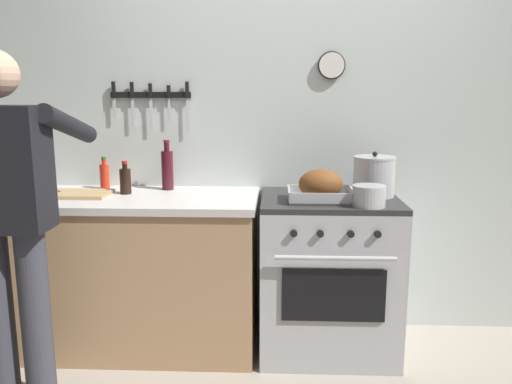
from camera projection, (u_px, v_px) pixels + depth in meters
name	position (u px, v px, depth m)	size (l,w,h in m)	color
wall_back	(290.00, 121.00, 3.15)	(6.00, 0.13, 2.60)	silver
counter_block	(82.00, 269.00, 3.01)	(2.03, 0.65, 0.90)	tan
stove	(328.00, 274.00, 2.95)	(0.76, 0.67, 0.90)	#BCBCC1
person_cook	(10.00, 209.00, 2.35)	(0.51, 0.63, 1.66)	#383842
roasting_pan	(321.00, 187.00, 2.76)	(0.35, 0.26, 0.17)	#B7B7BC
stock_pot	(374.00, 176.00, 2.89)	(0.23, 0.23, 0.25)	#B7B7BC
saucepan	(369.00, 196.00, 2.63)	(0.17, 0.17, 0.11)	#B7B7BC
cutting_board	(77.00, 194.00, 2.91)	(0.36, 0.24, 0.02)	tan
bottle_soy_sauce	(125.00, 180.00, 2.95)	(0.06, 0.06, 0.19)	black
bottle_hot_sauce	(105.00, 176.00, 3.11)	(0.06, 0.06, 0.19)	red
bottle_wine_red	(167.00, 169.00, 3.07)	(0.07, 0.07, 0.30)	#47141E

